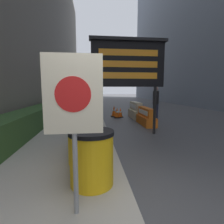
% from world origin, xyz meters
% --- Properties ---
extents(hedge_strip, '(0.90, 7.77, 0.76)m').
position_xyz_m(hedge_strip, '(-2.89, 5.63, 0.51)').
color(hedge_strip, '#335628').
rests_on(hedge_strip, sidewalk_left).
extents(bare_tree, '(2.33, 2.12, 3.79)m').
position_xyz_m(bare_tree, '(-2.72, 10.43, 2.01)').
color(bare_tree, '#4C3D2D').
rests_on(bare_tree, sidewalk_left).
extents(barrel_drum_foreground, '(0.71, 0.71, 0.87)m').
position_xyz_m(barrel_drum_foreground, '(-0.59, 0.86, 0.56)').
color(barrel_drum_foreground, yellow).
rests_on(barrel_drum_foreground, sidewalk_left).
extents(barrel_drum_middle, '(0.71, 0.71, 0.87)m').
position_xyz_m(barrel_drum_middle, '(-0.73, 1.71, 0.56)').
color(barrel_drum_middle, yellow).
rests_on(barrel_drum_middle, sidewalk_left).
extents(barrel_drum_back, '(0.71, 0.71, 0.87)m').
position_xyz_m(barrel_drum_back, '(-0.76, 2.56, 0.56)').
color(barrel_drum_back, yellow).
rests_on(barrel_drum_back, sidewalk_left).
extents(warning_sign, '(0.66, 0.08, 1.90)m').
position_xyz_m(warning_sign, '(-0.78, 0.19, 1.45)').
color(warning_sign, gray).
rests_on(warning_sign, sidewalk_left).
extents(message_board, '(2.67, 0.36, 3.36)m').
position_xyz_m(message_board, '(0.69, 4.33, 2.51)').
color(message_board, black).
rests_on(message_board, ground_plane).
extents(jersey_barrier_orange_near, '(0.50, 1.70, 0.80)m').
position_xyz_m(jersey_barrier_orange_near, '(1.93, 6.01, 0.35)').
color(jersey_barrier_orange_near, orange).
rests_on(jersey_barrier_orange_near, ground_plane).
extents(jersey_barrier_cream, '(0.53, 1.66, 0.93)m').
position_xyz_m(jersey_barrier_cream, '(1.93, 7.98, 0.41)').
color(jersey_barrier_cream, beige).
rests_on(jersey_barrier_cream, ground_plane).
extents(traffic_cone_near, '(0.34, 0.34, 0.61)m').
position_xyz_m(traffic_cone_near, '(0.88, 8.15, 0.30)').
color(traffic_cone_near, black).
rests_on(traffic_cone_near, ground_plane).
extents(traffic_cone_mid, '(0.38, 0.38, 0.68)m').
position_xyz_m(traffic_cone_mid, '(0.76, 8.64, 0.33)').
color(traffic_cone_mid, black).
rests_on(traffic_cone_mid, ground_plane).
extents(traffic_cone_far, '(0.32, 0.32, 0.57)m').
position_xyz_m(traffic_cone_far, '(1.10, 8.32, 0.28)').
color(traffic_cone_far, black).
rests_on(traffic_cone_far, ground_plane).
extents(traffic_light_near_curb, '(0.28, 0.44, 3.59)m').
position_xyz_m(traffic_light_near_curb, '(0.34, 13.22, 2.61)').
color(traffic_light_near_curb, '#2D2D30').
rests_on(traffic_light_near_curb, ground_plane).
extents(traffic_light_far_side, '(0.28, 0.45, 3.44)m').
position_xyz_m(traffic_light_far_side, '(6.18, 16.51, 2.51)').
color(traffic_light_far_side, '#2D2D30').
rests_on(traffic_light_far_side, ground_plane).
extents(pedestrian_worker, '(0.46, 0.54, 1.79)m').
position_xyz_m(pedestrian_worker, '(2.82, 7.16, 1.06)').
color(pedestrian_worker, '#23283D').
rests_on(pedestrian_worker, ground_plane).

